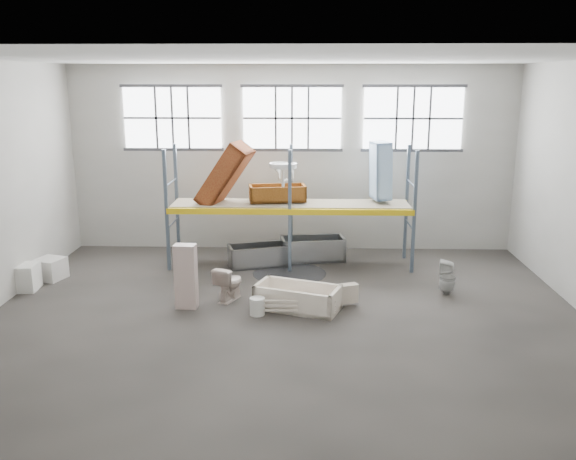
{
  "coord_description": "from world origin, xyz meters",
  "views": [
    {
      "loc": [
        0.4,
        -11.44,
        4.68
      ],
      "look_at": [
        0.0,
        1.5,
        1.4
      ],
      "focal_mm": 37.92,
      "sensor_mm": 36.0,
      "label": 1
    }
  ],
  "objects_px": {
    "steel_tub_right": "(313,249)",
    "steel_tub_left": "(258,255)",
    "cistern_tall": "(186,276)",
    "toilet_white": "(447,277)",
    "bucket": "(257,306)",
    "toilet_beige": "(229,283)",
    "blue_tub_upright": "(381,171)",
    "bathtub_beige": "(298,297)",
    "carton_near": "(22,277)",
    "rust_tub_flat": "(277,193)"
  },
  "relations": [
    {
      "from": "bathtub_beige",
      "to": "toilet_white",
      "type": "relative_size",
      "value": 2.2
    },
    {
      "from": "rust_tub_flat",
      "to": "bucket",
      "type": "bearing_deg",
      "value": -93.79
    },
    {
      "from": "steel_tub_right",
      "to": "rust_tub_flat",
      "type": "relative_size",
      "value": 1.16
    },
    {
      "from": "toilet_beige",
      "to": "blue_tub_upright",
      "type": "relative_size",
      "value": 0.53
    },
    {
      "from": "bucket",
      "to": "carton_near",
      "type": "xyz_separation_m",
      "value": [
        -5.42,
        1.32,
        0.12
      ]
    },
    {
      "from": "steel_tub_right",
      "to": "steel_tub_left",
      "type": "bearing_deg",
      "value": -158.63
    },
    {
      "from": "steel_tub_right",
      "to": "bucket",
      "type": "xyz_separation_m",
      "value": [
        -1.15,
        -3.85,
        -0.12
      ]
    },
    {
      "from": "toilet_beige",
      "to": "carton_near",
      "type": "xyz_separation_m",
      "value": [
        -4.75,
        0.48,
        -0.08
      ]
    },
    {
      "from": "bucket",
      "to": "bathtub_beige",
      "type": "bearing_deg",
      "value": 23.77
    },
    {
      "from": "toilet_beige",
      "to": "cistern_tall",
      "type": "relative_size",
      "value": 0.56
    },
    {
      "from": "rust_tub_flat",
      "to": "carton_near",
      "type": "height_order",
      "value": "rust_tub_flat"
    },
    {
      "from": "toilet_beige",
      "to": "carton_near",
      "type": "bearing_deg",
      "value": 18.81
    },
    {
      "from": "blue_tub_upright",
      "to": "carton_near",
      "type": "distance_m",
      "value": 8.82
    },
    {
      "from": "rust_tub_flat",
      "to": "blue_tub_upright",
      "type": "height_order",
      "value": "blue_tub_upright"
    },
    {
      "from": "cistern_tall",
      "to": "rust_tub_flat",
      "type": "relative_size",
      "value": 0.96
    },
    {
      "from": "bathtub_beige",
      "to": "carton_near",
      "type": "distance_m",
      "value": 6.3
    },
    {
      "from": "bathtub_beige",
      "to": "blue_tub_upright",
      "type": "relative_size",
      "value": 1.2
    },
    {
      "from": "steel_tub_right",
      "to": "toilet_white",
      "type": "bearing_deg",
      "value": -40.4
    },
    {
      "from": "rust_tub_flat",
      "to": "carton_near",
      "type": "bearing_deg",
      "value": -157.97
    },
    {
      "from": "steel_tub_right",
      "to": "toilet_beige",
      "type": "bearing_deg",
      "value": -121.11
    },
    {
      "from": "toilet_beige",
      "to": "rust_tub_flat",
      "type": "bearing_deg",
      "value": -83.51
    },
    {
      "from": "cistern_tall",
      "to": "bucket",
      "type": "relative_size",
      "value": 3.79
    },
    {
      "from": "toilet_beige",
      "to": "cistern_tall",
      "type": "distance_m",
      "value": 1.0
    },
    {
      "from": "rust_tub_flat",
      "to": "carton_near",
      "type": "distance_m",
      "value": 6.29
    },
    {
      "from": "steel_tub_left",
      "to": "steel_tub_right",
      "type": "bearing_deg",
      "value": 21.37
    },
    {
      "from": "steel_tub_left",
      "to": "bucket",
      "type": "height_order",
      "value": "steel_tub_left"
    },
    {
      "from": "cistern_tall",
      "to": "toilet_white",
      "type": "distance_m",
      "value": 5.68
    },
    {
      "from": "rust_tub_flat",
      "to": "bathtub_beige",
      "type": "bearing_deg",
      "value": -80.09
    },
    {
      "from": "toilet_beige",
      "to": "rust_tub_flat",
      "type": "distance_m",
      "value": 3.25
    },
    {
      "from": "cistern_tall",
      "to": "steel_tub_right",
      "type": "relative_size",
      "value": 0.83
    },
    {
      "from": "steel_tub_left",
      "to": "carton_near",
      "type": "xyz_separation_m",
      "value": [
        -5.17,
        -1.98,
        0.03
      ]
    },
    {
      "from": "toilet_beige",
      "to": "bucket",
      "type": "bearing_deg",
      "value": 153.18
    },
    {
      "from": "toilet_white",
      "to": "bucket",
      "type": "bearing_deg",
      "value": -57.61
    },
    {
      "from": "bathtub_beige",
      "to": "toilet_beige",
      "type": "height_order",
      "value": "toilet_beige"
    },
    {
      "from": "steel_tub_right",
      "to": "carton_near",
      "type": "bearing_deg",
      "value": -158.96
    },
    {
      "from": "bathtub_beige",
      "to": "blue_tub_upright",
      "type": "distance_m",
      "value": 4.43
    },
    {
      "from": "toilet_white",
      "to": "bucket",
      "type": "distance_m",
      "value": 4.31
    },
    {
      "from": "bathtub_beige",
      "to": "bucket",
      "type": "distance_m",
      "value": 0.89
    },
    {
      "from": "steel_tub_left",
      "to": "carton_near",
      "type": "relative_size",
      "value": 2.13
    },
    {
      "from": "toilet_beige",
      "to": "steel_tub_left",
      "type": "distance_m",
      "value": 2.5
    },
    {
      "from": "steel_tub_right",
      "to": "bathtub_beige",
      "type": "bearing_deg",
      "value": -95.53
    },
    {
      "from": "toilet_white",
      "to": "blue_tub_upright",
      "type": "xyz_separation_m",
      "value": [
        -1.27,
        2.33,
        2.01
      ]
    },
    {
      "from": "carton_near",
      "to": "bucket",
      "type": "bearing_deg",
      "value": -13.73
    },
    {
      "from": "cistern_tall",
      "to": "steel_tub_left",
      "type": "xyz_separation_m",
      "value": [
        1.25,
        2.94,
        -0.41
      ]
    },
    {
      "from": "blue_tub_upright",
      "to": "cistern_tall",
      "type": "bearing_deg",
      "value": -142.51
    },
    {
      "from": "bathtub_beige",
      "to": "blue_tub_upright",
      "type": "bearing_deg",
      "value": 78.42
    },
    {
      "from": "cistern_tall",
      "to": "steel_tub_left",
      "type": "distance_m",
      "value": 3.22
    },
    {
      "from": "bathtub_beige",
      "to": "cistern_tall",
      "type": "distance_m",
      "value": 2.34
    },
    {
      "from": "toilet_white",
      "to": "cistern_tall",
      "type": "bearing_deg",
      "value": -65.77
    },
    {
      "from": "cistern_tall",
      "to": "carton_near",
      "type": "distance_m",
      "value": 4.06
    }
  ]
}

